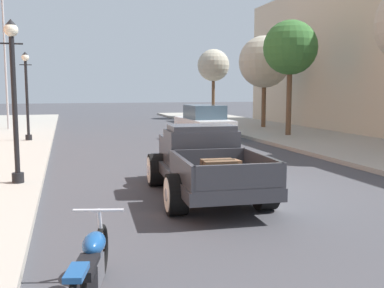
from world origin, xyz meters
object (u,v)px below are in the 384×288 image
street_lamp_near (14,89)px  flagpole (8,28)px  street_lamp_far (27,89)px  hotrod_truck_gunmetal (202,161)px  street_tree_second (290,48)px  car_background_white (204,124)px  motorcycle_parked (91,265)px  street_tree_third (264,62)px  street_tree_farthest (213,66)px

street_lamp_near → flagpole: (-1.75, 15.92, 3.39)m
street_lamp_far → flagpole: (-1.31, 6.33, 3.39)m
hotrod_truck_gunmetal → street_lamp_far: size_ratio=1.30×
street_lamp_near → flagpole: 16.37m
flagpole → street_tree_second: flagpole is taller
car_background_white → street_tree_second: bearing=-4.1°
motorcycle_parked → flagpole: 23.19m
motorcycle_parked → car_background_white: car_background_white is taller
street_lamp_near → street_tree_second: 14.63m
street_tree_third → street_tree_farthest: size_ratio=0.98×
flagpole → street_tree_third: (14.27, -2.68, -1.79)m
motorcycle_parked → flagpole: bearing=98.0°
motorcycle_parked → car_background_white: size_ratio=0.48×
street_lamp_near → motorcycle_parked: bearing=-78.0°
hotrod_truck_gunmetal → street_tree_third: size_ratio=0.93×
car_background_white → street_lamp_near: 11.69m
street_lamp_far → car_background_white: bearing=-5.2°
car_background_white → flagpole: size_ratio=0.47×
motorcycle_parked → street_lamp_far: size_ratio=0.54×
motorcycle_parked → street_tree_farthest: bearing=69.2°
street_tree_second → car_background_white: bearing=175.9°
hotrod_truck_gunmetal → flagpole: (-5.86, 17.61, 5.02)m
flagpole → street_tree_farthest: flagpole is taller
motorcycle_parked → car_background_white: 16.47m
motorcycle_parked → street_lamp_far: street_lamp_far is taller
street_tree_farthest → street_tree_third: bearing=-91.7°
flagpole → street_tree_second: bearing=-28.7°
street_lamp_far → flagpole: 7.29m
street_tree_farthest → flagpole: bearing=-152.1°
flagpole → street_tree_third: flagpole is taller
car_background_white → flagpole: 12.61m
street_tree_second → street_lamp_near: bearing=-143.8°
street_lamp_far → street_tree_second: size_ratio=0.69×
hotrod_truck_gunmetal → motorcycle_parked: size_ratio=2.41×
street_tree_third → street_tree_farthest: bearing=88.3°
hotrod_truck_gunmetal → street_lamp_near: (-4.11, 1.69, 1.63)m
hotrod_truck_gunmetal → street_tree_third: street_tree_third is taller
street_tree_third → motorcycle_parked: bearing=-119.5°
motorcycle_parked → car_background_white: (6.06, 15.31, 0.33)m
motorcycle_parked → street_lamp_far: (-1.82, 16.02, 1.94)m
street_tree_farthest → street_lamp_far: bearing=-133.4°
flagpole → street_tree_third: size_ratio=1.71×
street_tree_third → street_tree_farthest: (0.31, 10.41, 0.31)m
street_tree_third → street_tree_second: bearing=-99.9°
motorcycle_parked → flagpole: (-3.13, 22.35, 5.33)m
flagpole → street_tree_farthest: 16.57m
flagpole → street_tree_second: size_ratio=1.65×
hotrod_truck_gunmetal → street_tree_farthest: size_ratio=0.92×
car_background_white → street_tree_second: size_ratio=0.78×
street_lamp_near → street_tree_farthest: street_tree_farthest is taller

